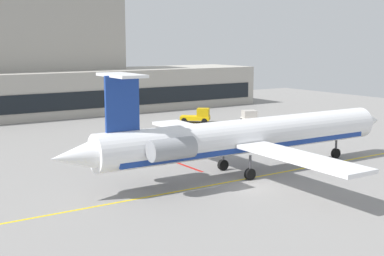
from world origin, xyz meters
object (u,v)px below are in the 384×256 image
pushback_tractor (251,118)px  baggage_tug (213,139)px  regional_jet (245,137)px  belt_loader (198,116)px

pushback_tractor → baggage_tug: bearing=-143.3°
regional_jet → baggage_tug: (3.75, 9.51, -2.03)m
baggage_tug → belt_loader: (8.20, 14.75, -0.12)m
belt_loader → baggage_tug: bearing=-119.1°
regional_jet → baggage_tug: bearing=68.5°
baggage_tug → belt_loader: size_ratio=0.99×
belt_loader → pushback_tractor: bearing=-47.1°
pushback_tractor → belt_loader: size_ratio=1.12×
belt_loader → regional_jet: bearing=-116.2°
regional_jet → pushback_tractor: bearing=49.0°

